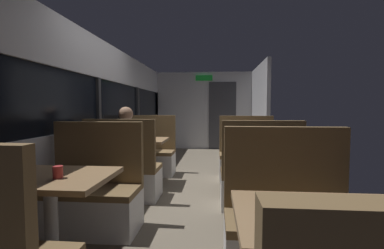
# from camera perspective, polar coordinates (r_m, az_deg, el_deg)

# --- Properties ---
(ground_plane) EXTENTS (3.30, 9.20, 0.02)m
(ground_plane) POSITION_cam_1_polar(r_m,az_deg,el_deg) (4.22, -0.00, -13.78)
(ground_plane) COLOR #665B4C
(carriage_window_panel_left) EXTENTS (0.09, 8.48, 2.30)m
(carriage_window_panel_left) POSITION_cam_1_polar(r_m,az_deg,el_deg) (4.40, -19.19, 1.54)
(carriage_window_panel_left) COLOR #B2B2B7
(carriage_window_panel_left) RESTS_ON ground_plane
(carriage_end_bulkhead) EXTENTS (2.90, 0.11, 2.30)m
(carriage_end_bulkhead) POSITION_cam_1_polar(r_m,az_deg,el_deg) (8.21, 2.94, 2.82)
(carriage_end_bulkhead) COLOR #B2B2B7
(carriage_end_bulkhead) RESTS_ON ground_plane
(carriage_aisle_panel_right) EXTENTS (0.08, 2.40, 2.30)m
(carriage_aisle_panel_right) POSITION_cam_1_polar(r_m,az_deg,el_deg) (7.10, 13.89, 2.69)
(carriage_aisle_panel_right) COLOR #B2B2B7
(carriage_aisle_panel_right) RESTS_ON ground_plane
(dining_table_near_window) EXTENTS (0.90, 0.70, 0.74)m
(dining_table_near_window) POSITION_cam_1_polar(r_m,az_deg,el_deg) (2.37, -27.50, -11.78)
(dining_table_near_window) COLOR #9E9EA3
(dining_table_near_window) RESTS_ON ground_plane
(bench_near_window_facing_entry) EXTENTS (0.95, 0.50, 1.10)m
(bench_near_window_facing_entry) POSITION_cam_1_polar(r_m,az_deg,el_deg) (3.05, -20.04, -14.27)
(bench_near_window_facing_entry) COLOR silver
(bench_near_window_facing_entry) RESTS_ON ground_plane
(dining_table_mid_window) EXTENTS (0.90, 0.70, 0.74)m
(dining_table_mid_window) POSITION_cam_1_polar(r_m,az_deg,el_deg) (4.50, -11.16, -4.28)
(dining_table_mid_window) COLOR #9E9EA3
(dining_table_mid_window) RESTS_ON ground_plane
(bench_mid_window_facing_end) EXTENTS (0.95, 0.50, 1.10)m
(bench_mid_window_facing_end) POSITION_cam_1_polar(r_m,az_deg,el_deg) (3.90, -14.00, -10.19)
(bench_mid_window_facing_end) COLOR silver
(bench_mid_window_facing_end) RESTS_ON ground_plane
(bench_mid_window_facing_entry) EXTENTS (0.95, 0.50, 1.10)m
(bench_mid_window_facing_entry) POSITION_cam_1_polar(r_m,az_deg,el_deg) (5.22, -8.98, -6.63)
(bench_mid_window_facing_entry) COLOR silver
(bench_mid_window_facing_entry) RESTS_ON ground_plane
(dining_table_front_aisle) EXTENTS (0.90, 0.70, 0.74)m
(dining_table_front_aisle) POSITION_cam_1_polar(r_m,az_deg,el_deg) (1.56, 26.75, -19.95)
(dining_table_front_aisle) COLOR #9E9EA3
(dining_table_front_aisle) RESTS_ON ground_plane
(bench_front_aisle_facing_entry) EXTENTS (0.95, 0.50, 1.10)m
(bench_front_aisle_facing_entry) POSITION_cam_1_polar(r_m,az_deg,el_deg) (2.29, 19.58, -20.39)
(bench_front_aisle_facing_entry) COLOR silver
(bench_front_aisle_facing_entry) RESTS_ON ground_plane
(dining_table_rear_aisle) EXTENTS (0.90, 0.70, 0.74)m
(dining_table_rear_aisle) POSITION_cam_1_polar(r_m,az_deg,el_deg) (4.16, 12.49, -4.93)
(dining_table_rear_aisle) COLOR #9E9EA3
(dining_table_rear_aisle) RESTS_ON ground_plane
(bench_rear_aisle_facing_end) EXTENTS (0.95, 0.50, 1.10)m
(bench_rear_aisle_facing_end) POSITION_cam_1_polar(r_m,az_deg,el_deg) (3.55, 13.93, -11.59)
(bench_rear_aisle_facing_end) COLOR silver
(bench_rear_aisle_facing_end) RESTS_ON ground_plane
(bench_rear_aisle_facing_entry) EXTENTS (0.95, 0.50, 1.10)m
(bench_rear_aisle_facing_entry) POSITION_cam_1_polar(r_m,az_deg,el_deg) (4.90, 11.36, -7.32)
(bench_rear_aisle_facing_entry) COLOR silver
(bench_rear_aisle_facing_entry) RESTS_ON ground_plane
(seated_passenger) EXTENTS (0.47, 0.55, 1.26)m
(seated_passenger) POSITION_cam_1_polar(r_m,az_deg,el_deg) (3.93, -13.70, -6.98)
(seated_passenger) COLOR #26262D
(seated_passenger) RESTS_ON ground_plane
(coffee_cup_primary) EXTENTS (0.07, 0.07, 0.09)m
(coffee_cup_primary) POSITION_cam_1_polar(r_m,az_deg,el_deg) (4.48, -11.14, -2.44)
(coffee_cup_primary) COLOR #B23333
(coffee_cup_primary) RESTS_ON dining_table_mid_window
(coffee_cup_secondary) EXTENTS (0.07, 0.07, 0.09)m
(coffee_cup_secondary) POSITION_cam_1_polar(r_m,az_deg,el_deg) (2.22, -26.21, -8.92)
(coffee_cup_secondary) COLOR #B23333
(coffee_cup_secondary) RESTS_ON dining_table_near_window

